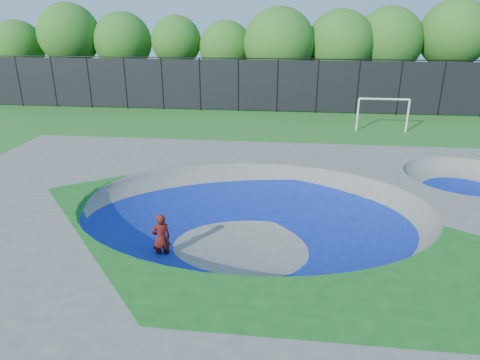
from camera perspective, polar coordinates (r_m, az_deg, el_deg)
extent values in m
plane|color=#22651C|center=(13.91, 1.85, -8.77)|extent=(120.00, 120.00, 0.00)
cube|color=gray|center=(13.56, 1.89, -6.01)|extent=(22.00, 14.00, 1.50)
imported|color=#B31D0E|center=(12.94, -10.45, -7.65)|extent=(0.68, 0.61, 1.55)
cube|color=black|center=(13.31, -10.24, -10.50)|extent=(0.76, 0.64, 0.05)
cylinder|color=white|center=(28.74, 15.41, 8.39)|extent=(0.12, 0.12, 2.07)
cylinder|color=white|center=(29.38, 21.45, 7.96)|extent=(0.12, 0.12, 2.07)
cylinder|color=white|center=(28.83, 18.70, 10.18)|extent=(3.10, 0.12, 0.12)
cylinder|color=black|center=(39.98, -27.37, 11.59)|extent=(0.09, 0.09, 4.00)
cylinder|color=black|center=(38.41, -23.56, 11.89)|extent=(0.09, 0.09, 4.00)
cylinder|color=black|center=(37.03, -19.44, 12.14)|extent=(0.09, 0.09, 4.00)
cylinder|color=black|center=(35.84, -15.01, 12.35)|extent=(0.09, 0.09, 4.00)
cylinder|color=black|center=(34.86, -10.30, 12.50)|extent=(0.09, 0.09, 4.00)
cylinder|color=black|center=(34.13, -5.35, 12.56)|extent=(0.09, 0.09, 4.00)
cylinder|color=black|center=(33.65, -0.22, 12.53)|extent=(0.09, 0.09, 4.00)
cylinder|color=black|center=(33.43, 5.02, 12.39)|extent=(0.09, 0.09, 4.00)
cylinder|color=black|center=(33.48, 10.27, 12.16)|extent=(0.09, 0.09, 4.00)
cylinder|color=black|center=(33.80, 15.46, 11.83)|extent=(0.09, 0.09, 4.00)
cylinder|color=black|center=(34.37, 20.50, 11.42)|extent=(0.09, 0.09, 4.00)
cylinder|color=black|center=(35.20, 25.32, 10.95)|extent=(0.09, 0.09, 4.00)
cube|color=black|center=(33.43, 5.02, 12.39)|extent=(48.00, 0.03, 3.80)
cylinder|color=black|center=(33.20, 5.13, 15.81)|extent=(48.00, 0.08, 0.08)
cylinder|color=#4C3126|center=(46.13, -26.86, 11.76)|extent=(0.44, 0.44, 2.63)
sphere|color=#29681B|center=(45.86, -27.50, 15.52)|extent=(4.69, 4.69, 4.69)
cylinder|color=#4C3126|center=(43.51, -21.14, 12.68)|extent=(0.44, 0.44, 3.40)
sphere|color=#29681B|center=(43.23, -21.81, 17.57)|extent=(5.45, 5.45, 5.45)
cylinder|color=#4C3126|center=(42.08, -14.90, 12.80)|extent=(0.44, 0.44, 2.94)
sphere|color=#29681B|center=(41.78, -15.34, 17.40)|extent=(5.12, 5.12, 5.12)
cylinder|color=#4C3126|center=(40.15, -8.23, 13.18)|extent=(0.44, 0.44, 3.30)
sphere|color=#29681B|center=(39.85, -8.48, 17.85)|extent=(4.35, 4.35, 4.35)
cylinder|color=#4C3126|center=(38.78, -1.85, 12.70)|extent=(0.44, 0.44, 2.75)
sphere|color=#29681B|center=(38.47, -1.90, 17.23)|extent=(4.52, 4.52, 4.52)
cylinder|color=#4C3126|center=(37.37, 5.03, 12.25)|extent=(0.44, 0.44, 2.66)
sphere|color=#29681B|center=(37.01, 5.21, 17.64)|extent=(5.84, 5.84, 5.84)
cylinder|color=#4C3126|center=(38.54, 12.76, 12.10)|extent=(0.44, 0.44, 2.67)
sphere|color=#29681B|center=(38.20, 13.19, 17.20)|extent=(5.62, 5.62, 5.62)
cylinder|color=#4C3126|center=(40.13, 18.53, 12.01)|extent=(0.44, 0.44, 2.85)
sphere|color=#29681B|center=(39.81, 19.13, 17.04)|extent=(5.66, 5.66, 5.66)
cylinder|color=#4C3126|center=(41.41, 25.77, 11.73)|extent=(0.44, 0.44, 3.48)
sphere|color=#29681B|center=(41.11, 26.64, 16.98)|extent=(5.61, 5.61, 5.61)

